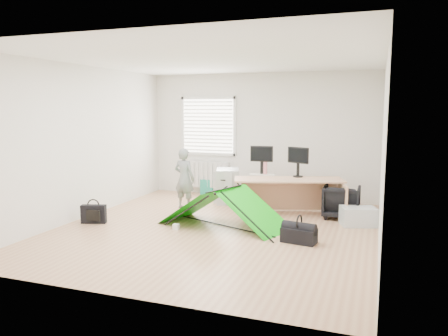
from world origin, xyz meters
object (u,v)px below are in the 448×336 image
(thermos, at_px, (265,168))
(monitor_left, at_px, (262,164))
(monitor_right, at_px, (298,166))
(office_chair, at_px, (341,202))
(person, at_px, (184,178))
(filing_cabinet, at_px, (228,186))
(desk, at_px, (288,197))
(laptop_bag, at_px, (94,214))
(duffel_bag, at_px, (299,235))
(storage_crate, at_px, (358,216))
(kite, at_px, (224,208))

(thermos, bearing_deg, monitor_left, -172.22)
(monitor_right, xyz_separation_m, thermos, (-0.63, 0.01, -0.07))
(office_chair, relative_size, person, 0.54)
(filing_cabinet, distance_m, person, 1.03)
(desk, xyz_separation_m, thermos, (-0.51, 0.28, 0.47))
(filing_cabinet, relative_size, laptop_bag, 1.68)
(monitor_left, relative_size, monitor_right, 1.01)
(thermos, xyz_separation_m, duffel_bag, (1.00, -1.90, -0.70))
(monitor_left, relative_size, thermos, 1.61)
(thermos, distance_m, duffel_bag, 2.26)
(duffel_bag, bearing_deg, filing_cabinet, 140.02)
(thermos, xyz_separation_m, person, (-1.51, -0.44, -0.21))
(desk, height_order, filing_cabinet, filing_cabinet)
(desk, relative_size, duffel_bag, 3.97)
(filing_cabinet, height_order, monitor_left, monitor_left)
(desk, distance_m, storage_crate, 1.32)
(filing_cabinet, height_order, thermos, thermos)
(filing_cabinet, height_order, duffel_bag, filing_cabinet)
(filing_cabinet, bearing_deg, person, -147.77)
(filing_cabinet, height_order, office_chair, filing_cabinet)
(monitor_left, distance_m, thermos, 0.10)
(thermos, height_order, laptop_bag, thermos)
(kite, height_order, laptop_bag, kite)
(monitor_left, bearing_deg, monitor_right, -4.18)
(filing_cabinet, height_order, laptop_bag, filing_cabinet)
(thermos, bearing_deg, laptop_bag, -141.61)
(office_chair, bearing_deg, filing_cabinet, -12.73)
(storage_crate, relative_size, duffel_bag, 1.12)
(filing_cabinet, relative_size, thermos, 2.62)
(desk, height_order, office_chair, desk)
(person, bearing_deg, office_chair, -166.92)
(kite, relative_size, duffel_bag, 4.11)
(thermos, distance_m, laptop_bag, 3.26)
(filing_cabinet, bearing_deg, office_chair, -31.78)
(monitor_right, relative_size, storage_crate, 0.77)
(desk, distance_m, monitor_right, 0.62)
(monitor_left, relative_size, kite, 0.21)
(thermos, relative_size, office_chair, 0.42)
(thermos, xyz_separation_m, kite, (-0.33, -1.44, -0.49))
(filing_cabinet, bearing_deg, thermos, -39.93)
(desk, xyz_separation_m, person, (-2.02, -0.17, 0.26))
(desk, bearing_deg, storage_crate, -33.23)
(monitor_left, xyz_separation_m, duffel_bag, (1.06, -1.89, -0.77))
(laptop_bag, bearing_deg, monitor_right, 14.22)
(monitor_left, bearing_deg, desk, -28.98)
(thermos, bearing_deg, storage_crate, -19.49)
(storage_crate, relative_size, laptop_bag, 1.33)
(desk, relative_size, filing_cabinet, 2.80)
(office_chair, xyz_separation_m, duffel_bag, (-0.46, -1.71, -0.18))
(duffel_bag, bearing_deg, thermos, 127.67)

